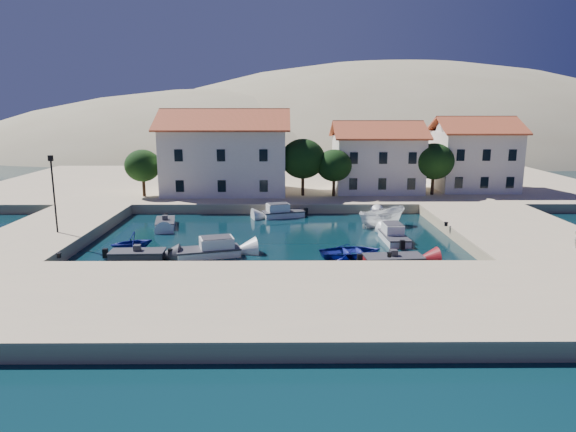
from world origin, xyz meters
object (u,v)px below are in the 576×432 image
object	(u,v)px
building_mid	(377,156)
cabin_cruiser_south	(208,250)
boat_east	(382,226)
building_left	(226,150)
lamppost	(53,186)
building_right	(474,153)
rowboat_south	(351,256)
cabin_cruiser_east	(394,236)

from	to	relation	value
building_mid	cabin_cruiser_south	world-z (taller)	building_mid
boat_east	building_left	bearing A→B (deg)	22.72
boat_east	lamppost	bearing A→B (deg)	76.23
cabin_cruiser_south	boat_east	size ratio (longest dim) A/B	1.01
building_left	cabin_cruiser_south	world-z (taller)	building_left
building_mid	building_right	bearing A→B (deg)	4.76
building_right	lamppost	distance (m)	46.98
building_mid	rowboat_south	distance (m)	25.83
building_right	cabin_cruiser_east	distance (m)	26.11
boat_east	building_right	bearing A→B (deg)	-67.73
cabin_cruiser_east	building_left	bearing A→B (deg)	37.17
rowboat_south	cabin_cruiser_east	world-z (taller)	cabin_cruiser_east
building_mid	lamppost	world-z (taller)	building_mid
rowboat_south	building_left	bearing A→B (deg)	15.64
building_mid	rowboat_south	size ratio (longest dim) A/B	2.27
cabin_cruiser_south	building_left	bearing A→B (deg)	77.07
lamppost	cabin_cruiser_south	xyz separation A→B (m)	(12.69, -3.54, -4.28)
building_mid	cabin_cruiser_south	bearing A→B (deg)	-124.40
building_right	cabin_cruiser_east	world-z (taller)	building_right
building_right	cabin_cruiser_south	world-z (taller)	building_right
lamppost	cabin_cruiser_east	bearing A→B (deg)	1.14
building_left	lamppost	bearing A→B (deg)	-119.90
building_right	cabin_cruiser_south	bearing A→B (deg)	-138.44
building_mid	rowboat_south	bearing A→B (deg)	-104.00
building_right	lamppost	bearing A→B (deg)	-152.07
lamppost	cabin_cruiser_south	distance (m)	13.85
lamppost	building_mid	bearing A→B (deg)	35.45
building_mid	cabin_cruiser_south	xyz separation A→B (m)	(-16.81, -24.54, -4.75)
building_left	building_mid	distance (m)	18.04
boat_east	rowboat_south	bearing A→B (deg)	130.63
lamppost	cabin_cruiser_south	world-z (taller)	lamppost
cabin_cruiser_south	rowboat_south	bearing A→B (deg)	-15.85
building_left	rowboat_south	bearing A→B (deg)	-63.23
cabin_cruiser_south	rowboat_south	world-z (taller)	cabin_cruiser_south
lamppost	cabin_cruiser_south	size ratio (longest dim) A/B	1.23
building_right	cabin_cruiser_east	size ratio (longest dim) A/B	2.13
building_mid	lamppost	bearing A→B (deg)	-144.55
building_right	cabin_cruiser_east	xyz separation A→B (m)	(-14.01, -21.45, -5.00)
building_mid	rowboat_south	xyz separation A→B (m)	(-6.12, -24.55, -5.22)
cabin_cruiser_east	boat_east	size ratio (longest dim) A/B	0.89
building_mid	boat_east	distance (m)	15.90
building_right	lamppost	world-z (taller)	building_right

